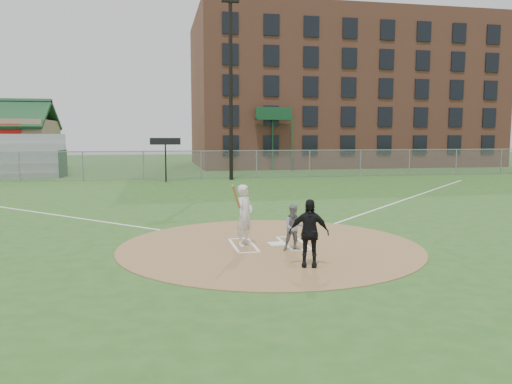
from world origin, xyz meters
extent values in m
plane|color=#29551D|center=(0.00, 0.00, 0.00)|extent=(140.00, 140.00, 0.00)
cylinder|color=#977447|center=(0.00, 0.00, 0.01)|extent=(8.40, 8.40, 0.02)
cube|color=silver|center=(0.23, 0.05, 0.04)|extent=(0.52, 0.52, 0.03)
cube|color=white|center=(9.00, 9.00, 0.01)|extent=(17.04, 17.04, 0.01)
cube|color=white|center=(-9.00, 9.00, 0.01)|extent=(17.04, 17.04, 0.01)
imported|color=gray|center=(0.51, -0.71, 0.64)|extent=(0.62, 0.50, 1.24)
imported|color=black|center=(0.40, -2.36, 0.82)|extent=(1.01, 0.65, 1.59)
cube|color=white|center=(-1.00, 0.15, 0.03)|extent=(0.08, 1.80, 0.01)
cube|color=white|center=(-0.45, 0.15, 0.03)|extent=(0.08, 1.80, 0.01)
cube|color=white|center=(-0.72, 1.05, 0.03)|extent=(0.62, 0.08, 0.01)
cube|color=white|center=(-0.72, -0.75, 0.03)|extent=(0.62, 0.08, 0.01)
cube|color=white|center=(1.00, 0.15, 0.03)|extent=(0.08, 1.80, 0.01)
cube|color=white|center=(0.45, 0.15, 0.03)|extent=(0.08, 1.80, 0.01)
cube|color=white|center=(0.72, 1.05, 0.03)|extent=(0.62, 0.08, 0.01)
cube|color=white|center=(0.72, -0.75, 0.03)|extent=(0.62, 0.08, 0.01)
imported|color=silver|center=(-0.69, 0.11, 0.87)|extent=(0.72, 0.73, 1.71)
cylinder|color=olive|center=(-0.99, -0.29, 1.45)|extent=(0.35, 0.56, 0.70)
cube|color=slate|center=(0.00, 22.00, 1.00)|extent=(56.00, 0.03, 2.00)
cube|color=gray|center=(0.00, 22.00, 2.00)|extent=(56.00, 0.06, 0.06)
cube|color=gray|center=(0.00, 22.00, 1.00)|extent=(56.08, 0.08, 2.00)
cube|color=#194728|center=(-10.00, 26.20, 1.00)|extent=(0.08, 3.20, 2.00)
cube|color=red|center=(-15.00, 28.95, 3.20)|extent=(3.00, 0.12, 1.60)
cube|color=#945340|center=(16.00, 38.00, 7.50)|extent=(30.00, 16.00, 15.00)
cube|color=black|center=(15.90, 29.94, 7.40)|extent=(26.60, 0.10, 12.20)
cube|color=#194728|center=(7.00, 29.34, 4.50)|extent=(3.20, 1.00, 0.15)
cube|color=#194728|center=(7.00, 29.84, 2.25)|extent=(0.12, 0.12, 4.50)
cube|color=#194728|center=(8.50, 28.89, 2.25)|extent=(0.12, 0.12, 4.50)
cube|color=#194728|center=(7.00, 29.34, 5.05)|extent=(3.20, 0.08, 1.00)
cylinder|color=black|center=(2.00, 21.00, 6.00)|extent=(0.26, 0.26, 12.00)
cube|color=black|center=(2.00, 21.00, 12.10)|extent=(1.20, 0.30, 0.25)
cylinder|color=black|center=(-2.50, 20.20, 1.30)|extent=(0.10, 0.10, 2.60)
cube|color=black|center=(-2.50, 20.20, 2.70)|extent=(2.00, 0.10, 0.45)
camera|label=1|loc=(-3.04, -13.35, 3.07)|focal=35.00mm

